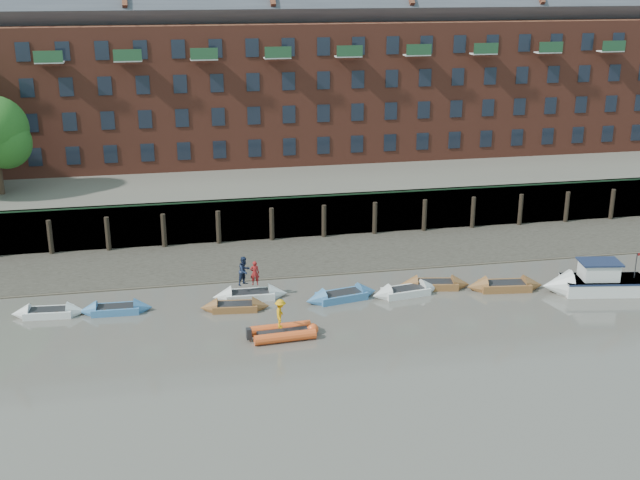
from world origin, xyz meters
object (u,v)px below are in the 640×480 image
object	(u,v)px
rowboat_7	(505,286)
motor_launch	(587,282)
rowboat_1	(116,309)
rib_tender	(286,332)
rowboat_2	(235,307)
rowboat_4	(342,296)
rowboat_5	(406,291)
person_rower_b	(244,271)
rowboat_0	(49,312)
rowboat_6	(434,284)
rowboat_3	(250,295)
person_rib_crew	(280,314)
person_rower_a	(255,273)

from	to	relation	value
rowboat_7	motor_launch	world-z (taller)	motor_launch
rowboat_1	rib_tender	world-z (taller)	rowboat_1
rowboat_2	rowboat_4	world-z (taller)	rowboat_4
rowboat_5	person_rower_b	bearing A→B (deg)	163.13
rowboat_5	rowboat_0	bearing A→B (deg)	168.66
rowboat_6	rowboat_3	bearing A→B (deg)	-172.36
rowboat_4	person_rib_crew	size ratio (longest dim) A/B	2.95
rowboat_3	rowboat_5	distance (m)	9.80
rowboat_0	rowboat_5	size ratio (longest dim) A/B	0.93
rowboat_1	person_rower_a	distance (m)	8.61
rowboat_5	rowboat_4	bearing A→B (deg)	170.72
rowboat_0	motor_launch	bearing A→B (deg)	-0.49
rowboat_7	person_rower_b	size ratio (longest dim) A/B	2.75
rowboat_5	rowboat_7	world-z (taller)	rowboat_7
rowboat_1	rowboat_7	world-z (taller)	rowboat_7
rowboat_6	rowboat_7	world-z (taller)	rowboat_7
rowboat_0	rowboat_3	distance (m)	12.02
rowboat_6	rowboat_7	xyz separation A→B (m)	(4.33, -1.16, 0.02)
rowboat_4	rowboat_7	world-z (taller)	rowboat_7
rowboat_2	rowboat_3	xyz separation A→B (m)	(1.09, 1.60, 0.02)
rowboat_6	person_rower_a	xyz separation A→B (m)	(-11.56, 0.48, 1.46)
rowboat_0	rowboat_5	distance (m)	21.75
rowboat_7	rib_tender	size ratio (longest dim) A/B	1.32
rowboat_4	rib_tender	size ratio (longest dim) A/B	1.28
rowboat_3	rowboat_0	bearing A→B (deg)	-176.84
rowboat_1	person_rib_crew	distance (m)	10.68
rowboat_5	person_rower_b	distance (m)	10.24
rowboat_3	person_rower_a	size ratio (longest dim) A/B	2.98
rowboat_7	motor_launch	bearing A→B (deg)	-9.66
rib_tender	rowboat_7	bearing A→B (deg)	11.64
rowboat_6	motor_launch	distance (m)	9.61
rowboat_4	rowboat_6	size ratio (longest dim) A/B	1.05
rowboat_3	rowboat_7	xyz separation A→B (m)	(16.21, -1.67, 0.01)
rowboat_1	person_rib_crew	bearing A→B (deg)	-27.96
rowboat_3	rib_tender	size ratio (longest dim) A/B	1.22
rowboat_4	rowboat_7	bearing A→B (deg)	-13.86
rowboat_2	rowboat_7	world-z (taller)	rowboat_7
motor_launch	person_rower_b	size ratio (longest dim) A/B	3.68
rowboat_2	person_rower_b	size ratio (longest dim) A/B	2.32
person_rower_b	rowboat_6	bearing A→B (deg)	-42.19
rowboat_0	rowboat_1	bearing A→B (deg)	0.22
person_rower_a	rowboat_5	bearing A→B (deg)	176.73
rowboat_3	person_rib_crew	world-z (taller)	person_rib_crew
rowboat_7	rib_tender	bearing A→B (deg)	-157.64
rowboat_5	rowboat_6	bearing A→B (deg)	10.67
person_rower_a	rowboat_4	bearing A→B (deg)	171.20
rowboat_3	person_rib_crew	xyz separation A→B (m)	(1.06, -5.90, 1.21)
motor_launch	person_rib_crew	bearing A→B (deg)	17.18
rowboat_0	motor_launch	distance (m)	33.26
rowboat_2	rowboat_6	size ratio (longest dim) A/B	0.91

